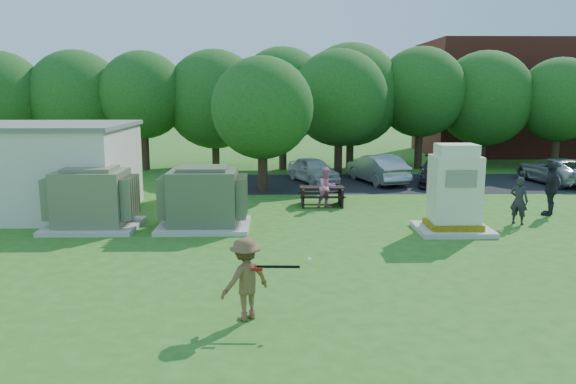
{
  "coord_description": "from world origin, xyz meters",
  "views": [
    {
      "loc": [
        -0.37,
        -13.89,
        4.54
      ],
      "look_at": [
        0.0,
        4.0,
        1.3
      ],
      "focal_mm": 35.0,
      "sensor_mm": 36.0,
      "label": 1
    }
  ],
  "objects_px": {
    "person_at_picnic": "(327,188)",
    "car_white": "(313,170)",
    "transformer_right": "(204,199)",
    "car_silver_b": "(556,171)",
    "car_silver_a": "(377,169)",
    "transformer_left": "(92,200)",
    "person_walking_right": "(551,189)",
    "person_by_generator": "(519,201)",
    "batter": "(245,279)",
    "car_dark": "(438,172)",
    "generator_cabinet": "(454,194)",
    "picnic_table": "(322,194)"
  },
  "relations": [
    {
      "from": "car_dark",
      "to": "transformer_right",
      "type": "bearing_deg",
      "value": -122.5
    },
    {
      "from": "person_by_generator",
      "to": "car_white",
      "type": "xyz_separation_m",
      "value": [
        -6.48,
        9.14,
        -0.2
      ]
    },
    {
      "from": "generator_cabinet",
      "to": "batter",
      "type": "bearing_deg",
      "value": -132.43
    },
    {
      "from": "picnic_table",
      "to": "car_white",
      "type": "relative_size",
      "value": 0.48
    },
    {
      "from": "transformer_left",
      "to": "car_dark",
      "type": "height_order",
      "value": "transformer_left"
    },
    {
      "from": "transformer_left",
      "to": "car_silver_a",
      "type": "bearing_deg",
      "value": 39.47
    },
    {
      "from": "person_at_picnic",
      "to": "car_silver_b",
      "type": "relative_size",
      "value": 0.35
    },
    {
      "from": "transformer_left",
      "to": "batter",
      "type": "xyz_separation_m",
      "value": [
        5.5,
        -7.69,
        -0.13
      ]
    },
    {
      "from": "generator_cabinet",
      "to": "car_silver_b",
      "type": "bearing_deg",
      "value": 49.73
    },
    {
      "from": "person_at_picnic",
      "to": "generator_cabinet",
      "type": "bearing_deg",
      "value": -74.26
    },
    {
      "from": "generator_cabinet",
      "to": "person_by_generator",
      "type": "height_order",
      "value": "generator_cabinet"
    },
    {
      "from": "person_by_generator",
      "to": "person_walking_right",
      "type": "bearing_deg",
      "value": -99.69
    },
    {
      "from": "picnic_table",
      "to": "car_white",
      "type": "xyz_separation_m",
      "value": [
        0.02,
        5.8,
        0.15
      ]
    },
    {
      "from": "car_silver_a",
      "to": "person_by_generator",
      "type": "bearing_deg",
      "value": 93.14
    },
    {
      "from": "person_at_picnic",
      "to": "person_walking_right",
      "type": "relative_size",
      "value": 0.81
    },
    {
      "from": "transformer_right",
      "to": "car_dark",
      "type": "height_order",
      "value": "transformer_right"
    },
    {
      "from": "person_walking_right",
      "to": "car_white",
      "type": "xyz_separation_m",
      "value": [
        -8.25,
        7.74,
        -0.36
      ]
    },
    {
      "from": "generator_cabinet",
      "to": "car_silver_b",
      "type": "xyz_separation_m",
      "value": [
        8.09,
        9.55,
        -0.62
      ]
    },
    {
      "from": "person_at_picnic",
      "to": "car_silver_a",
      "type": "xyz_separation_m",
      "value": [
        3.05,
        5.96,
        -0.09
      ]
    },
    {
      "from": "transformer_right",
      "to": "generator_cabinet",
      "type": "height_order",
      "value": "generator_cabinet"
    },
    {
      "from": "transformer_left",
      "to": "transformer_right",
      "type": "height_order",
      "value": "same"
    },
    {
      "from": "person_by_generator",
      "to": "picnic_table",
      "type": "bearing_deg",
      "value": 14.81
    },
    {
      "from": "car_white",
      "to": "transformer_left",
      "type": "bearing_deg",
      "value": -153.02
    },
    {
      "from": "person_walking_right",
      "to": "car_dark",
      "type": "bearing_deg",
      "value": -123.74
    },
    {
      "from": "transformer_right",
      "to": "picnic_table",
      "type": "xyz_separation_m",
      "value": [
        4.24,
        3.65,
        -0.5
      ]
    },
    {
      "from": "person_at_picnic",
      "to": "person_by_generator",
      "type": "bearing_deg",
      "value": -52.64
    },
    {
      "from": "transformer_left",
      "to": "person_by_generator",
      "type": "xyz_separation_m",
      "value": [
        14.44,
        0.3,
        -0.15
      ]
    },
    {
      "from": "transformer_right",
      "to": "car_white",
      "type": "relative_size",
      "value": 0.82
    },
    {
      "from": "person_at_picnic",
      "to": "car_silver_a",
      "type": "bearing_deg",
      "value": 34.94
    },
    {
      "from": "generator_cabinet",
      "to": "car_dark",
      "type": "height_order",
      "value": "generator_cabinet"
    },
    {
      "from": "batter",
      "to": "car_dark",
      "type": "distance_m",
      "value": 18.47
    },
    {
      "from": "person_at_picnic",
      "to": "car_white",
      "type": "bearing_deg",
      "value": 63.25
    },
    {
      "from": "transformer_left",
      "to": "person_by_generator",
      "type": "bearing_deg",
      "value": 1.2
    },
    {
      "from": "person_walking_right",
      "to": "car_silver_b",
      "type": "bearing_deg",
      "value": -168.62
    },
    {
      "from": "transformer_left",
      "to": "generator_cabinet",
      "type": "xyz_separation_m",
      "value": [
        11.87,
        -0.73,
        0.28
      ]
    },
    {
      "from": "car_silver_b",
      "to": "batter",
      "type": "bearing_deg",
      "value": 41.09
    },
    {
      "from": "transformer_right",
      "to": "car_white",
      "type": "height_order",
      "value": "transformer_right"
    },
    {
      "from": "batter",
      "to": "generator_cabinet",
      "type": "bearing_deg",
      "value": -170.18
    },
    {
      "from": "generator_cabinet",
      "to": "car_silver_a",
      "type": "xyz_separation_m",
      "value": [
        -0.72,
        9.9,
        -0.55
      ]
    },
    {
      "from": "generator_cabinet",
      "to": "transformer_right",
      "type": "bearing_deg",
      "value": 174.92
    },
    {
      "from": "person_at_picnic",
      "to": "transformer_right",
      "type": "bearing_deg",
      "value": -171.76
    },
    {
      "from": "transformer_right",
      "to": "car_dark",
      "type": "xyz_separation_m",
      "value": [
        10.36,
        8.68,
        -0.34
      ]
    },
    {
      "from": "batter",
      "to": "person_by_generator",
      "type": "bearing_deg",
      "value": -175.97
    },
    {
      "from": "transformer_left",
      "to": "person_walking_right",
      "type": "xyz_separation_m",
      "value": [
        16.21,
        1.7,
        0.01
      ]
    },
    {
      "from": "car_silver_b",
      "to": "car_silver_a",
      "type": "bearing_deg",
      "value": -9.99
    },
    {
      "from": "transformer_left",
      "to": "picnic_table",
      "type": "distance_m",
      "value": 8.75
    },
    {
      "from": "transformer_right",
      "to": "person_by_generator",
      "type": "xyz_separation_m",
      "value": [
        10.74,
        0.3,
        -0.15
      ]
    },
    {
      "from": "batter",
      "to": "transformer_right",
      "type": "bearing_deg",
      "value": -114.57
    },
    {
      "from": "transformer_left",
      "to": "car_silver_b",
      "type": "xyz_separation_m",
      "value": [
        19.96,
        8.83,
        -0.33
      ]
    },
    {
      "from": "transformer_right",
      "to": "person_walking_right",
      "type": "distance_m",
      "value": 12.63
    }
  ]
}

